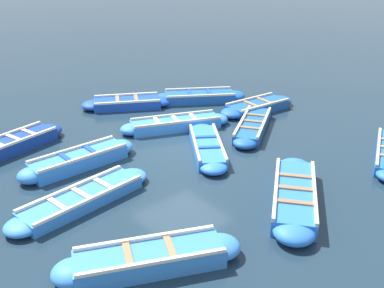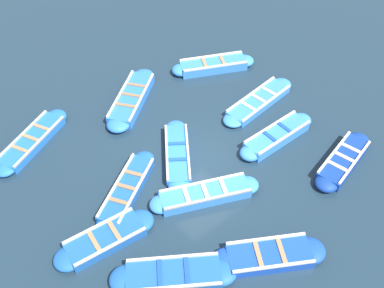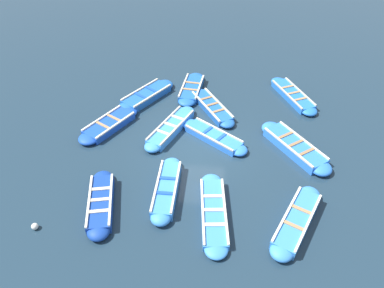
% 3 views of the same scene
% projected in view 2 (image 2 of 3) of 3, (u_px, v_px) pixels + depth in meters
% --- Properties ---
extents(ground_plane, '(120.00, 120.00, 0.00)m').
position_uv_depth(ground_plane, '(199.00, 161.00, 16.14)').
color(ground_plane, '#1C303F').
extents(boat_outer_left, '(1.18, 3.36, 0.40)m').
position_uv_depth(boat_outer_left, '(105.00, 239.00, 13.70)').
color(boat_outer_left, '#1E59AD').
rests_on(boat_outer_left, ground).
extents(boat_mid_row, '(0.83, 3.52, 0.46)m').
position_uv_depth(boat_mid_row, '(277.00, 136.00, 16.74)').
color(boat_mid_row, '#3884E0').
rests_on(boat_mid_row, ground).
extents(boat_stern_in, '(2.80, 3.59, 0.42)m').
position_uv_depth(boat_stern_in, '(173.00, 275.00, 12.86)').
color(boat_stern_in, '#1E59AD').
rests_on(boat_stern_in, ground).
extents(boat_tucked, '(3.15, 3.72, 0.46)m').
position_uv_depth(boat_tucked, '(132.00, 99.00, 18.22)').
color(boat_tucked, blue).
rests_on(boat_tucked, ground).
extents(boat_far_corner, '(2.41, 3.70, 0.38)m').
position_uv_depth(boat_far_corner, '(32.00, 141.00, 16.62)').
color(boat_far_corner, blue).
rests_on(boat_far_corner, ground).
extents(boat_broadside, '(2.30, 3.71, 0.46)m').
position_uv_depth(boat_broadside, '(213.00, 65.00, 19.80)').
color(boat_broadside, '#3884E0').
rests_on(boat_broadside, ground).
extents(boat_end_of_row, '(3.35, 2.65, 0.37)m').
position_uv_depth(boat_end_of_row, '(177.00, 154.00, 16.16)').
color(boat_end_of_row, blue).
rests_on(boat_end_of_row, ground).
extents(boat_near_quay, '(2.63, 3.51, 0.38)m').
position_uv_depth(boat_near_quay, '(127.00, 190.00, 15.03)').
color(boat_near_quay, '#1E59AD').
rests_on(boat_near_quay, ground).
extents(boat_drifting, '(1.28, 4.00, 0.36)m').
position_uv_depth(boat_drifting, '(258.00, 101.00, 18.19)').
color(boat_drifting, '#3884E0').
rests_on(boat_drifting, ground).
extents(boat_outer_right, '(2.54, 3.45, 0.40)m').
position_uv_depth(boat_outer_right, '(269.00, 256.00, 13.30)').
color(boat_outer_right, '#1947B7').
rests_on(boat_outer_right, ground).
extents(boat_alongside, '(2.16, 3.76, 0.42)m').
position_uv_depth(boat_alongside, '(205.00, 194.00, 14.87)').
color(boat_alongside, '#3884E0').
rests_on(boat_alongside, ground).
extents(boat_inner_gap, '(1.54, 3.47, 0.45)m').
position_uv_depth(boat_inner_gap, '(343.00, 161.00, 15.89)').
color(boat_inner_gap, navy).
rests_on(boat_inner_gap, ground).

